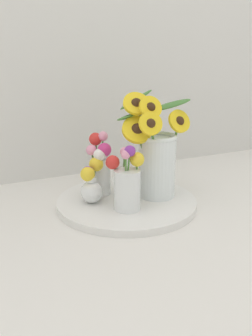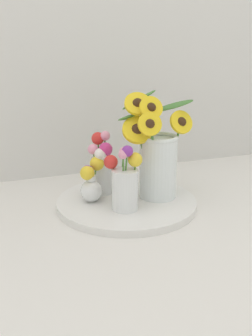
# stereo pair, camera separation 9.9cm
# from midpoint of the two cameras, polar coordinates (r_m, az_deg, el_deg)

# --- Properties ---
(ground_plane) EXTENTS (6.00, 6.00, 0.00)m
(ground_plane) POSITION_cam_midpoint_polar(r_m,az_deg,el_deg) (1.13, -0.38, -7.24)
(ground_plane) COLOR silver
(serving_tray) EXTENTS (0.43, 0.43, 0.02)m
(serving_tray) POSITION_cam_midpoint_polar(r_m,az_deg,el_deg) (1.21, -2.36, -5.09)
(serving_tray) COLOR white
(serving_tray) RESTS_ON ground_plane
(mason_jar_sunflowers) EXTENTS (0.26, 0.20, 0.33)m
(mason_jar_sunflowers) POSITION_cam_midpoint_polar(r_m,az_deg,el_deg) (1.20, 1.83, 2.08)
(mason_jar_sunflowers) COLOR silver
(mason_jar_sunflowers) RESTS_ON serving_tray
(vase_small_center) EXTENTS (0.11, 0.09, 0.19)m
(vase_small_center) POSITION_cam_midpoint_polar(r_m,az_deg,el_deg) (1.11, -2.41, -2.13)
(vase_small_center) COLOR white
(vase_small_center) RESTS_ON serving_tray
(vase_bulb_right) EXTENTS (0.08, 0.09, 0.13)m
(vase_bulb_right) POSITION_cam_midpoint_polar(r_m,az_deg,el_deg) (1.18, -7.47, -2.12)
(vase_bulb_right) COLOR white
(vase_bulb_right) RESTS_ON serving_tray
(vase_small_back) EXTENTS (0.07, 0.09, 0.20)m
(vase_small_back) POSITION_cam_midpoint_polar(r_m,az_deg,el_deg) (1.23, -6.14, 0.22)
(vase_small_back) COLOR white
(vase_small_back) RESTS_ON serving_tray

